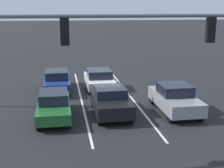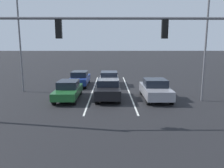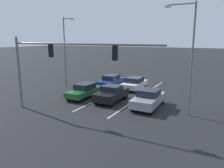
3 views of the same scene
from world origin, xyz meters
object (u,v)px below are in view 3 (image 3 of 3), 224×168
object	(u,v)px
car_black_midlane_front	(112,93)
street_lamp_left_shoulder	(189,52)
traffic_signal_gantry	(55,58)
car_silver_midlane_second	(134,83)
street_lamp_right_shoulder	(66,49)
car_darkgreen_rightlane_front	(84,90)
car_gray_leftlane_front	(148,99)
car_navy_rightlane_second	(111,81)

from	to	relation	value
car_black_midlane_front	street_lamp_left_shoulder	bearing A→B (deg)	174.20
traffic_signal_gantry	car_silver_midlane_second	bearing A→B (deg)	-101.54
traffic_signal_gantry	street_lamp_left_shoulder	distance (m)	10.18
car_black_midlane_front	street_lamp_right_shoulder	size ratio (longest dim) A/B	0.50
car_black_midlane_front	car_silver_midlane_second	bearing A→B (deg)	-90.69
car_darkgreen_rightlane_front	street_lamp_left_shoulder	world-z (taller)	street_lamp_left_shoulder
car_black_midlane_front	car_silver_midlane_second	xyz separation A→B (m)	(-0.07, -5.69, -0.03)
street_lamp_right_shoulder	car_darkgreen_rightlane_front	bearing A→B (deg)	148.60
street_lamp_left_shoulder	car_black_midlane_front	bearing A→B (deg)	-5.80
car_silver_midlane_second	street_lamp_right_shoulder	size ratio (longest dim) A/B	0.50
car_gray_leftlane_front	car_darkgreen_rightlane_front	distance (m)	6.84
car_gray_leftlane_front	car_navy_rightlane_second	distance (m)	8.84
car_darkgreen_rightlane_front	street_lamp_left_shoulder	xyz separation A→B (m)	(-10.06, 0.66, 4.22)
car_black_midlane_front	street_lamp_right_shoulder	distance (m)	8.96
car_gray_leftlane_front	car_navy_rightlane_second	xyz separation A→B (m)	(6.71, -5.75, -0.02)
traffic_signal_gantry	car_navy_rightlane_second	bearing A→B (deg)	-85.69
car_darkgreen_rightlane_front	car_silver_midlane_second	distance (m)	6.57
car_silver_midlane_second	street_lamp_left_shoulder	distance (m)	10.29
car_navy_rightlane_second	street_lamp_left_shoulder	bearing A→B (deg)	147.46
car_darkgreen_rightlane_front	car_black_midlane_front	bearing A→B (deg)	-179.10
car_silver_midlane_second	street_lamp_left_shoulder	size ratio (longest dim) A/B	0.48
car_navy_rightlane_second	street_lamp_right_shoulder	world-z (taller)	street_lamp_right_shoulder
car_navy_rightlane_second	street_lamp_left_shoulder	world-z (taller)	street_lamp_left_shoulder
car_silver_midlane_second	street_lamp_right_shoulder	world-z (taller)	street_lamp_right_shoulder
car_darkgreen_rightlane_front	street_lamp_left_shoulder	distance (m)	10.93
car_darkgreen_rightlane_front	traffic_signal_gantry	distance (m)	6.50
street_lamp_right_shoulder	car_silver_midlane_second	bearing A→B (deg)	-158.47
street_lamp_right_shoulder	street_lamp_left_shoulder	distance (m)	14.91
car_black_midlane_front	car_gray_leftlane_front	distance (m)	3.72
car_black_midlane_front	car_navy_rightlane_second	world-z (taller)	car_black_midlane_front
car_black_midlane_front	street_lamp_left_shoulder	size ratio (longest dim) A/B	0.49
car_black_midlane_front	car_navy_rightlane_second	size ratio (longest dim) A/B	0.92
car_silver_midlane_second	car_darkgreen_rightlane_front	bearing A→B (deg)	60.93
car_darkgreen_rightlane_front	car_silver_midlane_second	bearing A→B (deg)	-119.07
car_darkgreen_rightlane_front	street_lamp_right_shoulder	distance (m)	6.57
traffic_signal_gantry	street_lamp_right_shoulder	distance (m)	9.60
car_navy_rightlane_second	street_lamp_right_shoulder	size ratio (longest dim) A/B	0.55
car_gray_leftlane_front	street_lamp_right_shoulder	bearing A→B (deg)	-13.92
street_lamp_right_shoulder	street_lamp_left_shoulder	size ratio (longest dim) A/B	0.97
car_silver_midlane_second	car_black_midlane_front	bearing A→B (deg)	89.31
car_navy_rightlane_second	car_darkgreen_rightlane_front	bearing A→B (deg)	88.62
street_lamp_right_shoulder	street_lamp_left_shoulder	xyz separation A→B (m)	(-14.52, 3.38, 0.23)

